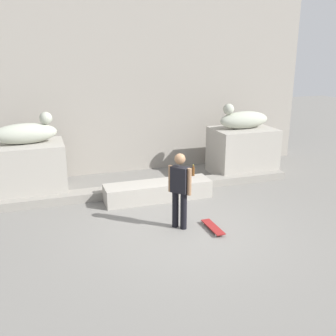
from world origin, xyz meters
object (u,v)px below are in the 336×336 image
at_px(skateboard, 213,227).
at_px(bottle_red, 181,175).
at_px(bottle_brown, 193,171).
at_px(statue_reclining_left, 26,133).
at_px(skater, 180,188).
at_px(statue_reclining_right, 243,119).

distance_m(skateboard, bottle_red, 2.20).
distance_m(bottle_red, bottle_brown, 0.45).
bearing_deg(skateboard, bottle_red, -2.98).
xyz_separation_m(statue_reclining_left, bottle_brown, (4.15, -1.06, -1.12)).
relative_size(statue_reclining_left, bottle_red, 5.90).
height_order(statue_reclining_left, skater, statue_reclining_left).
bearing_deg(bottle_brown, skater, -119.42).
height_order(skater, skateboard, skater).
bearing_deg(statue_reclining_left, bottle_brown, -19.82).
bearing_deg(skateboard, statue_reclining_left, 46.11).
bearing_deg(skater, bottle_red, -63.25).
distance_m(statue_reclining_right, skateboard, 4.51).
relative_size(skateboard, bottle_brown, 2.61).
distance_m(statue_reclining_right, bottle_red, 2.96).
relative_size(statue_reclining_right, skateboard, 2.02).
xyz_separation_m(statue_reclining_right, skateboard, (-2.50, -3.38, -1.64)).
relative_size(statue_reclining_left, statue_reclining_right, 1.01).
relative_size(statue_reclining_left, skater, 0.99).
bearing_deg(bottle_brown, skateboard, -101.62).
distance_m(statue_reclining_right, skater, 4.44).
relative_size(statue_reclining_right, bottle_brown, 5.27).
bearing_deg(skater, statue_reclining_right, -87.68).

